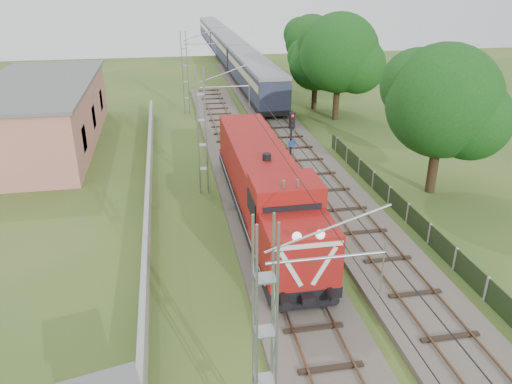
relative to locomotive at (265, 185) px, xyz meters
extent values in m
plane|color=#2E4E1D|center=(0.00, -7.00, -2.31)|extent=(140.00, 140.00, 0.00)
cube|color=#6B6054|center=(0.00, 0.00, -2.16)|extent=(4.20, 70.00, 0.30)
cube|color=black|center=(0.00, 0.00, -1.96)|extent=(2.40, 70.00, 0.10)
cube|color=brown|center=(-0.85, 0.00, -1.89)|extent=(0.08, 70.00, 0.05)
cube|color=brown|center=(0.85, 0.00, -1.89)|extent=(0.08, 70.00, 0.05)
cube|color=#6B6054|center=(5.00, 13.00, -2.16)|extent=(4.20, 80.00, 0.30)
cube|color=black|center=(5.00, 13.00, -1.96)|extent=(2.40, 80.00, 0.10)
cube|color=brown|center=(4.15, 13.00, -1.89)|extent=(0.08, 80.00, 0.05)
cube|color=brown|center=(5.85, 13.00, -1.89)|extent=(0.08, 80.00, 0.05)
cylinder|color=gray|center=(-1.50, -15.00, 4.49)|extent=(3.00, 0.08, 0.08)
cylinder|color=gray|center=(-1.50, 5.00, 4.49)|extent=(3.00, 0.08, 0.08)
cylinder|color=gray|center=(-1.50, 25.00, 4.49)|extent=(3.00, 0.08, 0.08)
cylinder|color=black|center=(0.00, 5.00, 3.19)|extent=(0.03, 70.00, 0.03)
cylinder|color=black|center=(0.00, 5.00, 4.49)|extent=(0.03, 70.00, 0.03)
cube|color=#9E9E99|center=(-6.50, 5.00, -1.56)|extent=(0.25, 40.00, 1.50)
cube|color=tan|center=(-15.00, 17.00, 0.19)|extent=(8.00, 20.00, 5.00)
cube|color=#606060|center=(-15.00, 17.00, 2.79)|extent=(8.40, 20.40, 0.25)
cube|color=black|center=(-11.05, 11.00, -0.11)|extent=(0.10, 1.60, 1.80)
cube|color=black|center=(-11.05, 17.00, -0.11)|extent=(0.10, 1.60, 1.80)
cube|color=black|center=(-11.05, 23.00, -0.11)|extent=(0.10, 1.60, 1.80)
cube|color=black|center=(8.00, -4.00, -1.71)|extent=(0.05, 32.00, 1.15)
cube|color=#9E9E99|center=(8.00, 11.00, -1.71)|extent=(0.12, 0.12, 1.20)
cube|color=black|center=(0.00, 0.13, -1.29)|extent=(3.11, 17.65, 0.52)
cube|color=black|center=(0.00, -5.58, -1.60)|extent=(2.28, 3.74, 0.52)
cube|color=black|center=(0.00, 5.84, -1.60)|extent=(2.28, 3.74, 0.52)
cube|color=black|center=(0.00, -8.59, -1.70)|extent=(2.70, 0.26, 0.36)
cube|color=maroon|center=(0.00, -7.40, 0.16)|extent=(3.01, 2.60, 2.39)
sphere|color=white|center=(-0.47, -8.64, 1.51)|extent=(0.37, 0.37, 0.37)
sphere|color=white|center=(0.47, -8.64, 1.51)|extent=(0.37, 0.37, 0.37)
cube|color=silver|center=(-0.67, -8.72, 0.11)|extent=(1.04, 0.06, 1.74)
cube|color=silver|center=(0.67, -8.72, 0.11)|extent=(1.04, 0.06, 1.74)
cube|color=silver|center=(0.00, -8.72, 1.10)|extent=(2.80, 0.06, 0.19)
cube|color=maroon|center=(0.00, -4.86, 0.63)|extent=(3.11, 2.49, 3.32)
cube|color=black|center=(0.00, -6.12, 1.15)|extent=(2.60, 0.06, 0.93)
cube|color=maroon|center=(0.00, 2.67, 0.32)|extent=(2.91, 12.56, 2.70)
cylinder|color=black|center=(0.00, -0.50, 1.83)|extent=(0.46, 0.46, 0.42)
cylinder|color=gray|center=(-0.31, -5.69, 2.45)|extent=(0.12, 0.12, 0.36)
cylinder|color=gray|center=(0.31, -5.69, 2.45)|extent=(0.12, 0.12, 0.36)
cube|color=black|center=(5.00, 31.20, -1.40)|extent=(2.96, 22.48, 0.51)
cube|color=#2B3048|center=(5.00, 31.20, 0.23)|extent=(3.07, 22.48, 2.76)
cube|color=#BCB492|center=(5.00, 31.20, 0.75)|extent=(3.11, 21.58, 0.77)
cube|color=gray|center=(5.00, 31.20, 1.77)|extent=(3.12, 22.48, 0.36)
cube|color=black|center=(5.00, 54.70, -1.40)|extent=(2.96, 22.48, 0.51)
cube|color=#2B3048|center=(5.00, 54.70, 0.23)|extent=(3.07, 22.48, 2.76)
cube|color=#BCB492|center=(5.00, 54.70, 0.75)|extent=(3.11, 21.58, 0.77)
cube|color=gray|center=(5.00, 54.70, 1.77)|extent=(3.12, 22.48, 0.36)
cube|color=black|center=(5.00, 78.20, -1.40)|extent=(2.96, 22.48, 0.51)
cube|color=#2B3048|center=(5.00, 78.20, 0.23)|extent=(3.07, 22.48, 2.76)
cube|color=#BCB492|center=(5.00, 78.20, 0.75)|extent=(3.11, 21.58, 0.77)
cube|color=gray|center=(5.00, 78.20, 1.77)|extent=(3.12, 22.48, 0.36)
cylinder|color=black|center=(2.90, 5.69, 0.15)|extent=(0.14, 0.14, 4.92)
cube|color=black|center=(2.90, 5.55, 2.02)|extent=(0.40, 0.33, 1.08)
sphere|color=red|center=(2.90, 5.43, 2.37)|extent=(0.18, 0.18, 0.18)
sphere|color=black|center=(2.90, 5.43, 2.02)|extent=(0.18, 0.18, 0.18)
sphere|color=black|center=(2.90, 5.43, 1.68)|extent=(0.18, 0.18, 0.18)
cube|color=#183B95|center=(2.95, 5.58, 0.45)|extent=(0.52, 0.25, 0.39)
cylinder|color=#3C2C18|center=(11.48, 2.40, -0.19)|extent=(0.62, 0.62, 4.25)
sphere|color=#103D11|center=(11.48, 2.40, 3.67)|extent=(6.95, 6.95, 6.95)
sphere|color=#103D11|center=(12.87, 1.35, 2.71)|extent=(4.87, 4.87, 4.87)
sphere|color=#103D11|center=(10.26, 3.61, 4.45)|extent=(4.52, 4.52, 4.52)
cylinder|color=#3C2C18|center=(11.03, 20.23, -0.07)|extent=(0.59, 0.59, 4.47)
sphere|color=#103D11|center=(11.03, 20.23, 3.99)|extent=(7.32, 7.32, 7.32)
sphere|color=#103D11|center=(12.49, 19.13, 2.97)|extent=(5.12, 5.12, 5.12)
sphere|color=#103D11|center=(9.75, 21.51, 4.80)|extent=(4.76, 4.76, 4.76)
cylinder|color=#3C2C18|center=(10.15, 24.53, -0.64)|extent=(0.56, 0.56, 3.33)
sphere|color=#103D11|center=(10.15, 24.53, 2.39)|extent=(5.45, 5.45, 5.45)
sphere|color=#103D11|center=(11.24, 23.71, 1.63)|extent=(3.82, 3.82, 3.82)
sphere|color=#103D11|center=(9.19, 25.48, 2.99)|extent=(3.54, 3.54, 3.54)
cylinder|color=#3C2C18|center=(12.85, 35.66, -0.37)|extent=(0.57, 0.57, 3.87)
sphere|color=#103D11|center=(12.85, 35.66, 3.15)|extent=(6.34, 6.34, 6.34)
sphere|color=#103D11|center=(14.12, 34.71, 2.27)|extent=(4.44, 4.44, 4.44)
sphere|color=#103D11|center=(11.74, 36.77, 3.85)|extent=(4.12, 4.12, 4.12)
camera|label=1|loc=(-5.03, -24.89, 10.80)|focal=35.00mm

